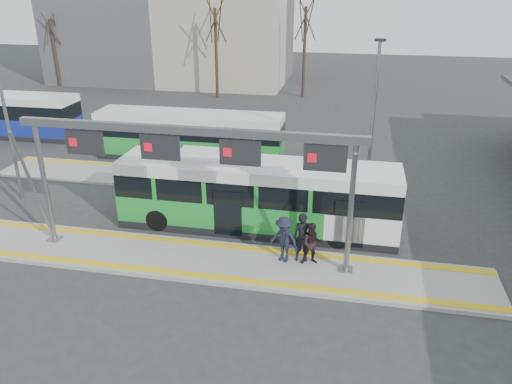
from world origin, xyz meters
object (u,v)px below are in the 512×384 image
(hero_bus, at_px, (256,196))
(gantry, at_px, (190,155))
(passenger_c, at_px, (284,239))
(passenger_a, at_px, (303,238))
(passenger_b, at_px, (312,244))

(hero_bus, bearing_deg, gantry, -120.55)
(hero_bus, relative_size, passenger_c, 6.47)
(hero_bus, relative_size, passenger_a, 6.17)
(gantry, height_order, hero_bus, gantry)
(hero_bus, bearing_deg, passenger_c, -60.24)
(gantry, height_order, passenger_c, gantry)
(passenger_b, bearing_deg, hero_bus, 119.43)
(hero_bus, xyz_separation_m, passenger_a, (2.33, -2.67, -0.39))
(passenger_b, distance_m, passenger_c, 1.08)
(passenger_a, xyz_separation_m, passenger_b, (0.39, -0.16, -0.13))
(passenger_b, relative_size, passenger_c, 0.91)
(gantry, bearing_deg, passenger_c, 3.88)
(gantry, distance_m, passenger_b, 5.62)
(hero_bus, height_order, passenger_c, hero_bus)
(gantry, distance_m, passenger_c, 4.74)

